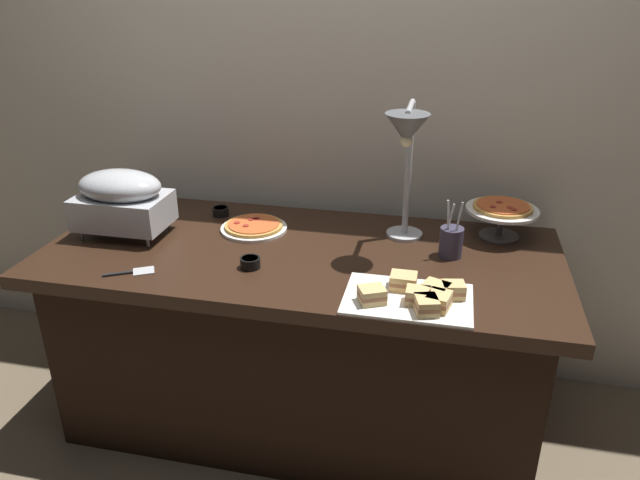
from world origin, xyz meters
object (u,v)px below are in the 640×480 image
at_px(serving_spatula, 131,272).
at_px(chafing_dish, 122,199).
at_px(pizza_plate_center, 502,212).
at_px(sauce_cup_far, 221,211).
at_px(sandwich_platter, 415,296).
at_px(heat_lamp, 407,143).
at_px(sauce_cup_near, 250,262).
at_px(utensil_holder, 451,242).
at_px(pizza_plate_front, 254,227).

bearing_deg(serving_spatula, chafing_dish, 121.00).
xyz_separation_m(pizza_plate_center, sauce_cup_far, (-1.14, -0.03, -0.08)).
xyz_separation_m(pizza_plate_center, sandwich_platter, (-0.28, -0.58, -0.08)).
height_order(heat_lamp, serving_spatula, heat_lamp).
height_order(pizza_plate_center, sauce_cup_near, pizza_plate_center).
xyz_separation_m(heat_lamp, utensil_holder, (0.18, 0.01, -0.36)).
distance_m(heat_lamp, pizza_plate_front, 0.72).
bearing_deg(chafing_dish, sauce_cup_far, 41.75).
bearing_deg(utensil_holder, heat_lamp, -176.92).
bearing_deg(pizza_plate_front, sauce_cup_near, -73.92).
bearing_deg(heat_lamp, sauce_cup_near, -154.90).
bearing_deg(utensil_holder, sauce_cup_near, -160.23).
distance_m(pizza_plate_front, sauce_cup_near, 0.33).
relative_size(heat_lamp, sauce_cup_near, 7.53).
relative_size(sauce_cup_far, serving_spatula, 0.41).
bearing_deg(serving_spatula, utensil_holder, 19.26).
height_order(pizza_plate_center, sandwich_platter, pizza_plate_center).
distance_m(heat_lamp, utensil_holder, 0.40).
height_order(heat_lamp, pizza_plate_center, heat_lamp).
distance_m(pizza_plate_front, serving_spatula, 0.53).
relative_size(sauce_cup_far, utensil_holder, 0.30).
bearing_deg(serving_spatula, sauce_cup_far, 79.09).
bearing_deg(pizza_plate_front, sandwich_platter, -33.18).
bearing_deg(sauce_cup_far, sandwich_platter, -33.01).
xyz_separation_m(chafing_dish, pizza_plate_center, (1.43, 0.29, -0.04)).
distance_m(sauce_cup_near, utensil_holder, 0.72).
bearing_deg(pizza_plate_front, heat_lamp, -8.25).
distance_m(utensil_holder, serving_spatula, 1.13).
distance_m(chafing_dish, pizza_plate_center, 1.46).
relative_size(sauce_cup_near, serving_spatula, 0.43).
relative_size(utensil_holder, serving_spatula, 1.34).
height_order(sauce_cup_far, serving_spatula, sauce_cup_far).
bearing_deg(utensil_holder, sandwich_platter, -105.35).
distance_m(pizza_plate_center, sandwich_platter, 0.65).
bearing_deg(utensil_holder, chafing_dish, -176.91).
distance_m(chafing_dish, serving_spatula, 0.38).
distance_m(chafing_dish, sandwich_platter, 1.19).
height_order(pizza_plate_front, pizza_plate_center, pizza_plate_center).
relative_size(sandwich_platter, sauce_cup_near, 5.67).
relative_size(sauce_cup_near, sauce_cup_far, 1.04).
relative_size(pizza_plate_center, sandwich_platter, 0.69).
xyz_separation_m(pizza_plate_center, sauce_cup_near, (-0.86, -0.46, -0.08)).
height_order(chafing_dish, heat_lamp, heat_lamp).
bearing_deg(chafing_dish, sandwich_platter, -14.43).
bearing_deg(utensil_holder, sauce_cup_far, 168.56).
bearing_deg(sauce_cup_far, chafing_dish, -138.25).
bearing_deg(sauce_cup_near, sandwich_platter, -11.60).
height_order(pizza_plate_front, utensil_holder, utensil_holder).
bearing_deg(sandwich_platter, serving_spatula, -179.45).
relative_size(sandwich_platter, sauce_cup_far, 5.92).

